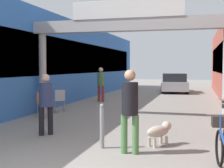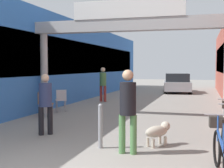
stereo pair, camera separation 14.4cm
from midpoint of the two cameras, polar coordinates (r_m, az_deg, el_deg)
name	(u,v)px [view 2 (the right image)]	position (r m, az deg, el deg)	size (l,w,h in m)	color
storefront_left	(53,62)	(16.86, -10.46, 4.03)	(3.00, 26.00, 4.13)	blue
arcade_sign_gateway	(128,34)	(11.17, 3.39, 9.08)	(7.40, 0.47, 4.14)	#B2B2B2
pedestrian_with_dog	(128,106)	(6.45, 3.55, -3.98)	(0.38, 0.34, 1.75)	#4C7F47
pedestrian_companion	(45,100)	(8.42, -11.61, -2.93)	(0.48, 0.48, 1.62)	black
pedestrian_carrying_crate	(103,82)	(16.08, -1.41, 0.37)	(0.42, 0.42, 1.76)	#99332D
dog_on_leash	(158,131)	(7.29, 9.05, -8.52)	(0.63, 0.73, 0.54)	beige
bicycle_blue_nearest	(221,149)	(5.66, 19.99, -11.05)	(0.46, 1.68, 0.98)	black
bollard_post_metal	(100,126)	(6.97, -1.54, -7.60)	(0.10, 0.10, 0.99)	gray
cafe_chair_wood_nearer	(44,102)	(11.55, -11.96, -3.17)	(0.51, 0.51, 0.89)	gray
cafe_chair_aluminium_farther	(61,98)	(12.61, -8.98, -2.61)	(0.55, 0.55, 0.89)	gray
parked_car_silver	(177,83)	(22.36, 11.98, 0.15)	(2.19, 4.17, 1.33)	#99999E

